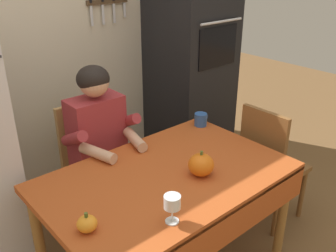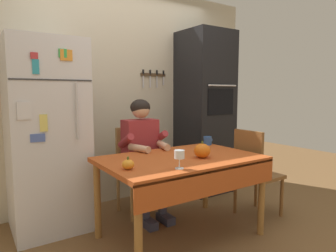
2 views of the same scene
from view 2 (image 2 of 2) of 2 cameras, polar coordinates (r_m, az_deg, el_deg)
The scene contains 12 objects.
ground_plane at distance 2.85m, azimuth 3.63°, elevation -21.03°, with size 10.00×10.00×0.00m, color brown.
back_wall_assembly at distance 3.71m, azimuth -8.40°, elevation 6.17°, with size 3.70×0.13×2.60m.
refrigerator at distance 3.05m, azimuth -22.25°, elevation -1.83°, with size 0.68×0.71×1.80m.
wall_oven at distance 3.98m, azimuth 7.05°, elevation 2.60°, with size 0.60×0.64×2.10m.
dining_table at distance 2.67m, azimuth 2.73°, elevation -7.81°, with size 1.40×0.90×0.74m.
chair_behind_person at distance 3.33m, azimuth -6.30°, elevation -7.53°, with size 0.40×0.40×0.93m.
seated_person at distance 3.12m, azimuth -4.75°, elevation -4.22°, with size 0.47×0.55×1.25m.
chair_right_side at distance 3.27m, azimuth 16.21°, elevation -8.00°, with size 0.40×0.40×0.93m.
coffee_mug at distance 3.30m, azimuth 7.64°, elevation -2.81°, with size 0.12×0.09×0.09m.
wine_glass at distance 2.24m, azimuth 2.21°, elevation -5.65°, with size 0.08×0.08×0.14m.
pumpkin_large at distance 2.26m, azimuth -7.69°, elevation -7.31°, with size 0.09×0.09×0.10m.
pumpkin_medium at distance 2.64m, azimuth 6.58°, elevation -4.72°, with size 0.15×0.15×0.15m.
Camera 2 is at (-1.54, -2.00, 1.31)m, focal length 31.71 mm.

